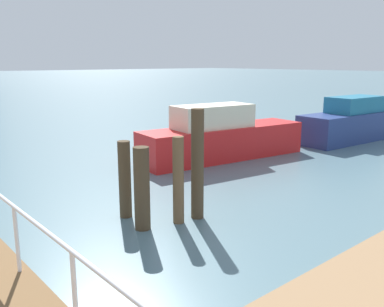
% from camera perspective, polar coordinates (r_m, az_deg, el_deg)
% --- Properties ---
extents(ground_plane, '(300.00, 300.00, 0.00)m').
position_cam_1_polar(ground_plane, '(16.04, -21.39, -1.27)').
color(ground_plane, slate).
extents(boardwalk_railing, '(0.06, 27.86, 1.08)m').
position_cam_1_polar(boardwalk_railing, '(5.16, -15.89, -14.58)').
color(boardwalk_railing, white).
rests_on(boardwalk_railing, boardwalk).
extents(dock_piling_1, '(0.29, 0.29, 2.54)m').
position_cam_1_polar(dock_piling_1, '(9.51, 0.75, -1.51)').
color(dock_piling_1, '#473826').
rests_on(dock_piling_1, ground_plane).
extents(dock_piling_2, '(0.25, 0.25, 1.97)m').
position_cam_1_polar(dock_piling_2, '(9.29, -1.87, -3.68)').
color(dock_piling_2, brown).
rests_on(dock_piling_2, ground_plane).
extents(dock_piling_4, '(0.34, 0.34, 1.82)m').
position_cam_1_polar(dock_piling_4, '(9.02, -6.83, -4.78)').
color(dock_piling_4, '#473826').
rests_on(dock_piling_4, ground_plane).
extents(dock_piling_5, '(0.29, 0.29, 1.80)m').
position_cam_1_polar(dock_piling_5, '(9.79, -9.12, -3.51)').
color(dock_piling_5, '#473826').
rests_on(dock_piling_5, ground_plane).
extents(moored_boat_2, '(7.08, 2.20, 2.00)m').
position_cam_1_polar(moored_boat_2, '(20.93, 21.65, 3.97)').
color(moored_boat_2, navy).
rests_on(moored_boat_2, ground_plane).
extents(moored_boat_3, '(6.72, 2.43, 2.03)m').
position_cam_1_polar(moored_boat_3, '(15.58, 4.00, 2.20)').
color(moored_boat_3, red).
rests_on(moored_boat_3, ground_plane).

